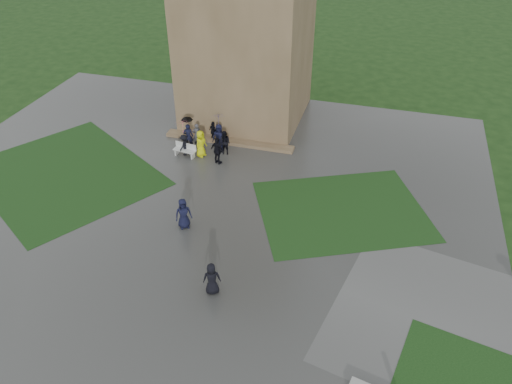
# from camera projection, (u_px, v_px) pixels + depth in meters

# --- Properties ---
(ground) EXTENTS (120.00, 120.00, 0.00)m
(ground) POSITION_uv_depth(u_px,v_px,m) (164.00, 240.00, 25.80)
(ground) COLOR black
(plaza) EXTENTS (34.00, 34.00, 0.02)m
(plaza) POSITION_uv_depth(u_px,v_px,m) (180.00, 217.00, 27.37)
(plaza) COLOR #343431
(plaza) RESTS_ON ground
(lawn_inset_left) EXTENTS (14.10, 13.46, 0.01)m
(lawn_inset_left) POSITION_uv_depth(u_px,v_px,m) (65.00, 174.00, 30.85)
(lawn_inset_left) COLOR black
(lawn_inset_left) RESTS_ON plaza
(lawn_inset_right) EXTENTS (11.12, 10.15, 0.01)m
(lawn_inset_right) POSITION_uv_depth(u_px,v_px,m) (342.00, 210.00, 27.81)
(lawn_inset_right) COLOR black
(lawn_inset_right) RESTS_ON plaza
(tower_plinth) EXTENTS (9.00, 0.80, 0.22)m
(tower_plinth) POSITION_uv_depth(u_px,v_px,m) (229.00, 141.00, 34.07)
(tower_plinth) COLOR brown
(tower_plinth) RESTS_ON plaza
(bench) EXTENTS (1.57, 0.68, 0.88)m
(bench) POSITION_uv_depth(u_px,v_px,m) (185.00, 150.00, 32.43)
(bench) COLOR silver
(bench) RESTS_ON plaza
(visitor_cluster) EXTENTS (3.54, 3.59, 2.55)m
(visitor_cluster) POSITION_uv_depth(u_px,v_px,m) (205.00, 137.00, 32.40)
(visitor_cluster) COLOR black
(visitor_cluster) RESTS_ON plaza
(pedestrian_mid) EXTENTS (1.04, 0.97, 1.77)m
(pedestrian_mid) POSITION_uv_depth(u_px,v_px,m) (183.00, 214.00, 26.14)
(pedestrian_mid) COLOR black
(pedestrian_mid) RESTS_ON plaza
(pedestrian_near) EXTENTS (0.96, 0.81, 1.66)m
(pedestrian_near) POSITION_uv_depth(u_px,v_px,m) (212.00, 279.00, 22.30)
(pedestrian_near) COLOR black
(pedestrian_near) RESTS_ON plaza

